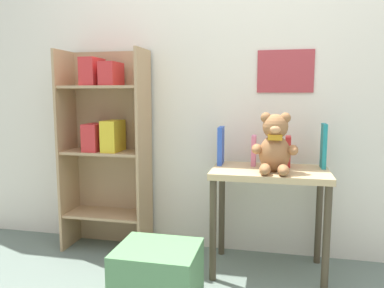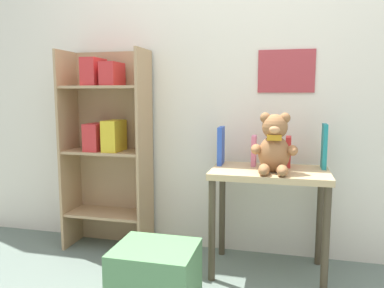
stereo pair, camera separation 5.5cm
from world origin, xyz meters
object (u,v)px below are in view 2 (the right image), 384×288
Objects in this scene: book_standing_blue at (221,146)px; book_standing_red at (288,152)px; teddy_bear at (274,145)px; book_standing_pink at (254,151)px; storage_bin at (156,275)px; display_table at (269,187)px; book_standing_teal at (324,146)px; bookshelf_side at (108,138)px.

book_standing_blue is 0.41m from book_standing_red.
teddy_bear is 0.23m from book_standing_pink.
teddy_bear is at bearing 36.22° from storage_bin.
book_standing_teal reaches higher than display_table.
display_table is 0.39m from book_standing_blue.
display_table is at bearing -159.26° from book_standing_teal.
book_standing_pink is 0.41m from book_standing_teal.
storage_bin is at bearing -135.77° from book_standing_red.
display_table is 3.68× the size of book_standing_red.
book_standing_pink is 0.70× the size of book_standing_teal.
teddy_bear is 0.22m from book_standing_red.
bookshelf_side is 1.04m from storage_bin.
book_standing_teal reaches higher than book_standing_pink.
book_standing_pink is 0.45× the size of storage_bin.
bookshelf_side reaches higher than storage_bin.
bookshelf_side is at bearing 169.07° from teddy_bear.
display_table is 2.55× the size of book_standing_teal.
display_table is 0.40m from book_standing_teal.
teddy_bear is at bearing -55.45° from book_standing_pink.
bookshelf_side reaches higher than teddy_bear.
teddy_bear is (0.02, -0.07, 0.25)m from display_table.
book_standing_blue is 0.87m from storage_bin.
bookshelf_side is 7.40× the size of book_standing_red.
bookshelf_side is at bearing 177.21° from book_standing_pink.
book_standing_blue is (-0.31, 0.10, 0.22)m from display_table.
book_standing_blue is at bearing 161.04° from display_table.
book_standing_pink is 0.20m from book_standing_red.
bookshelf_side is 1.14m from teddy_bear.
book_standing_blue is at bearing 151.68° from teddy_bear.
bookshelf_side reaches higher than book_standing_teal.
teddy_bear reaches higher than storage_bin.
book_standing_teal is (0.20, -0.01, 0.04)m from book_standing_red.
book_standing_pink is (0.99, -0.04, -0.04)m from bookshelf_side.
book_standing_red is 1.05m from storage_bin.
bookshelf_side is 3.29× the size of storage_bin.
book_standing_teal reaches higher than book_standing_blue.
book_standing_blue is at bearing -2.77° from bookshelf_side.
bookshelf_side is 1.19m from book_standing_red.
bookshelf_side reaches higher than book_standing_pink.
teddy_bear is 1.27× the size of book_standing_teal.
book_standing_red is at bearing 50.14° from display_table.
bookshelf_side is 0.99m from book_standing_pink.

